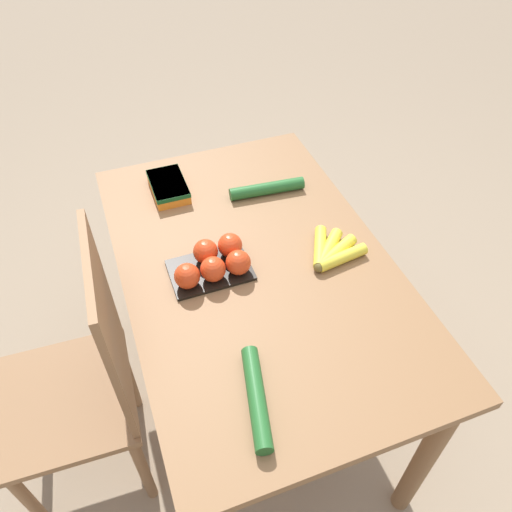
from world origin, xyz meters
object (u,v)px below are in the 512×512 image
at_px(tomato_pack, 214,262).
at_px(cucumber_far, 267,189).
at_px(chair, 86,382).
at_px(carrot_bag, 168,186).
at_px(banana_bunch, 331,252).
at_px(cucumber_near, 256,397).

height_order(tomato_pack, cucumber_far, tomato_pack).
xyz_separation_m(chair, carrot_bag, (0.47, -0.40, 0.29)).
bearing_deg(tomato_pack, banana_bunch, -99.98).
distance_m(tomato_pack, cucumber_far, 0.39).
distance_m(tomato_pack, carrot_bag, 0.41).
relative_size(chair, tomato_pack, 4.26).
height_order(chair, tomato_pack, chair).
xyz_separation_m(banana_bunch, carrot_bag, (0.47, 0.38, 0.01)).
bearing_deg(cucumber_far, cucumber_near, 157.11).
relative_size(chair, cucumber_near, 3.83).
distance_m(cucumber_near, cucumber_far, 0.77).
height_order(banana_bunch, cucumber_near, cucumber_near).
distance_m(carrot_bag, cucumber_near, 0.83).
bearing_deg(tomato_pack, cucumber_near, 176.07).
xyz_separation_m(chair, cucumber_far, (0.34, -0.71, 0.28)).
relative_size(tomato_pack, cucumber_near, 0.90).
height_order(cucumber_near, cucumber_far, same).
height_order(carrot_bag, cucumber_near, carrot_bag).
distance_m(chair, banana_bunch, 0.82).
relative_size(carrot_bag, cucumber_near, 0.70).
distance_m(banana_bunch, carrot_bag, 0.60).
bearing_deg(cucumber_near, banana_bunch, -45.34).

